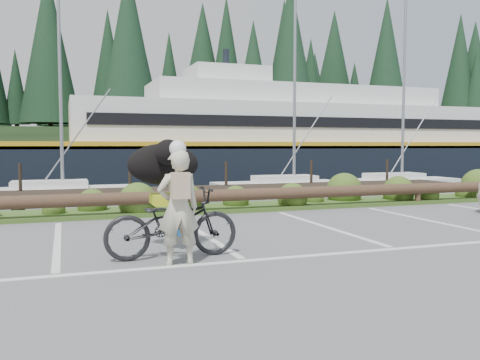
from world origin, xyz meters
The scene contains 7 objects.
ground centered at (0.00, 0.00, 0.00)m, with size 72.00×72.00×0.00m, color #58585B.
harbor_backdrop centered at (0.40, 78.42, 0.00)m, with size 170.00×160.00×30.00m.
vegetation_strip centered at (0.00, 5.30, 0.05)m, with size 34.00×1.60×0.10m, color #3D5B21.
log_rail centered at (0.00, 4.60, 0.00)m, with size 32.00×0.30×0.60m, color #443021, non-canonical shape.
bicycle centered at (-0.96, 0.17, 0.52)m, with size 0.70×2.00×1.05m, color black.
cyclist centered at (-0.96, -0.30, 0.81)m, with size 0.59×0.39×1.62m, color beige.
dog centered at (-0.96, 0.81, 1.38)m, with size 1.15×0.56×0.66m, color black.
Camera 1 is at (-2.47, -7.26, 1.70)m, focal length 38.00 mm.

